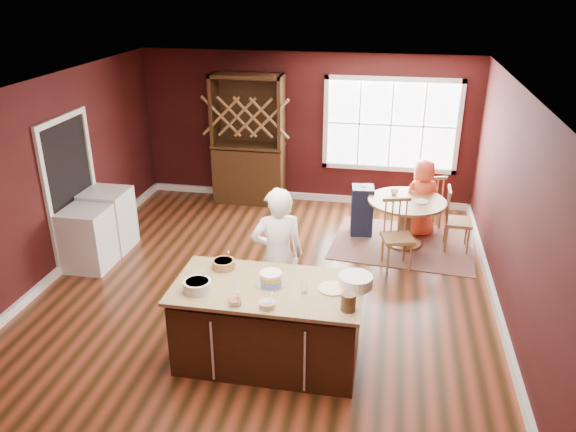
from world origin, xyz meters
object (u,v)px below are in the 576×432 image
object	(u,v)px
layer_cake	(271,278)
seated_woman	(422,198)
chair_south	(398,235)
toddler	(359,185)
hutch	(249,140)
dining_table	(406,213)
chair_east	(459,219)
kitchen_island	(268,325)
washer	(88,239)
dryer	(109,220)
chair_north	(430,199)
baker	(278,257)
high_chair	(362,210)

from	to	relation	value
layer_cake	seated_woman	distance (m)	3.95
chair_south	toddler	bearing A→B (deg)	104.07
toddler	hutch	distance (m)	2.33
dining_table	seated_woman	world-z (taller)	seated_woman
dining_table	chair_east	distance (m)	0.79
dining_table	chair_east	xyz separation A→B (m)	(0.79, -0.00, -0.04)
chair_south	seated_woman	distance (m)	1.26
layer_cake	chair_south	bearing A→B (deg)	60.42
kitchen_island	washer	size ratio (longest dim) A/B	2.23
washer	seated_woman	bearing A→B (deg)	23.02
hutch	chair_south	bearing A→B (deg)	-38.33
hutch	washer	bearing A→B (deg)	-119.17
hutch	dryer	xyz separation A→B (m)	(-1.64, -2.30, -0.70)
chair_south	chair_north	world-z (taller)	chair_south
hutch	dryer	bearing A→B (deg)	-125.51
dining_table	dryer	world-z (taller)	dryer
dining_table	washer	distance (m)	4.73
layer_cake	washer	bearing A→B (deg)	152.81
layer_cake	seated_woman	size ratio (longest dim) A/B	0.26
baker	chair_south	world-z (taller)	baker
dining_table	washer	size ratio (longest dim) A/B	1.33
dining_table	high_chair	size ratio (longest dim) A/B	1.40
chair_south	washer	bearing A→B (deg)	175.24
chair_east	chair_north	size ratio (longest dim) A/B	1.05
chair_east	high_chair	distance (m)	1.50
dining_table	toddler	distance (m)	0.87
dining_table	chair_north	size ratio (longest dim) A/B	1.25
kitchen_island	dryer	distance (m)	3.74
baker	chair_east	world-z (taller)	baker
seated_woman	hutch	world-z (taller)	hutch
toddler	washer	world-z (taller)	toddler
layer_cake	high_chair	size ratio (longest dim) A/B	0.39
high_chair	dryer	xyz separation A→B (m)	(-3.78, -1.21, 0.04)
kitchen_island	washer	xyz separation A→B (m)	(-2.99, 1.60, 0.01)
baker	seated_woman	xyz separation A→B (m)	(1.77, 2.82, -0.23)
kitchen_island	toddler	size ratio (longest dim) A/B	7.66
chair_east	chair_south	bearing A→B (deg)	131.69
seated_woman	toddler	distance (m)	1.01
high_chair	hutch	size ratio (longest dim) A/B	0.36
washer	dryer	xyz separation A→B (m)	(0.00, 0.64, 0.02)
layer_cake	dining_table	bearing A→B (deg)	65.11
seated_woman	washer	distance (m)	5.12
dining_table	toddler	xyz separation A→B (m)	(-0.75, 0.35, 0.28)
chair_east	hutch	size ratio (longest dim) A/B	0.42
dryer	chair_east	bearing A→B (deg)	10.11
chair_south	chair_north	size ratio (longest dim) A/B	1.08
dining_table	hutch	world-z (taller)	hutch
layer_cake	dryer	world-z (taller)	layer_cake
hutch	chair_north	bearing A→B (deg)	-9.74
toddler	hutch	size ratio (longest dim) A/B	0.11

